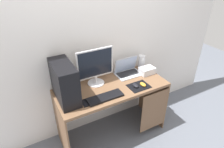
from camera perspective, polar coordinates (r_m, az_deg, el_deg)
name	(u,v)px	position (r m, az deg, el deg)	size (l,w,h in m)	color
ground_plane	(112,132)	(2.91, 0.00, -16.51)	(8.00, 8.00, 0.00)	slate
wall_back	(99,38)	(2.42, -3.81, 10.58)	(4.00, 0.05, 2.60)	silver
desk	(114,97)	(2.49, 0.53, -6.87)	(1.38, 0.59, 0.78)	brown
pc_tower	(64,82)	(2.14, -13.76, -2.38)	(0.20, 0.47, 0.44)	black
monitor	(95,67)	(2.34, -4.87, 2.16)	(0.46, 0.21, 0.47)	silver
laptop	(128,71)	(2.65, 4.56, 0.99)	(0.34, 0.23, 0.23)	#B7BCC6
speaker	(141,62)	(2.78, 8.63, 3.48)	(0.09, 0.09, 0.20)	silver
projector	(147,71)	(2.68, 10.20, 0.97)	(0.20, 0.14, 0.09)	silver
keyboard	(105,97)	(2.20, -2.02, -6.80)	(0.42, 0.14, 0.02)	black
mousepad	(139,86)	(2.42, 7.86, -3.56)	(0.26, 0.20, 0.01)	black
mouse_left	(135,85)	(2.39, 6.88, -3.36)	(0.06, 0.10, 0.03)	black
mouse_right	(143,84)	(2.43, 9.06, -3.03)	(0.06, 0.10, 0.03)	orange
cell_phone	(85,103)	(2.15, -7.87, -8.41)	(0.07, 0.13, 0.01)	black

